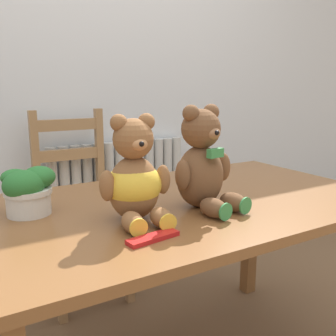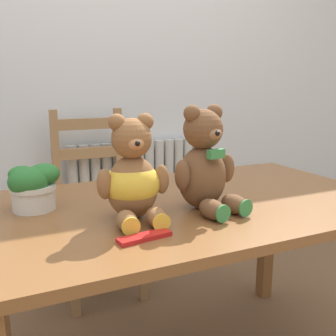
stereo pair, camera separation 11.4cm
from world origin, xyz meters
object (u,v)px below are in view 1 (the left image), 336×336
(chocolate_bar, at_px, (153,238))
(wooden_chair_behind, at_px, (79,209))
(teddy_bear_right, at_px, (203,164))
(teddy_bear_left, at_px, (135,179))
(potted_plant, at_px, (28,190))

(chocolate_bar, bearing_deg, wooden_chair_behind, 82.95)
(wooden_chair_behind, relative_size, teddy_bear_right, 2.98)
(wooden_chair_behind, relative_size, teddy_bear_left, 3.18)
(wooden_chair_behind, xyz_separation_m, chocolate_bar, (-0.13, -1.09, 0.26))
(teddy_bear_left, xyz_separation_m, teddy_bear_right, (0.24, -0.00, 0.02))
(teddy_bear_right, distance_m, potted_plant, 0.55)
(teddy_bear_right, relative_size, chocolate_bar, 2.29)
(teddy_bear_left, distance_m, potted_plant, 0.34)
(teddy_bear_left, height_order, teddy_bear_right, teddy_bear_right)
(teddy_bear_right, bearing_deg, wooden_chair_behind, -91.30)
(teddy_bear_right, bearing_deg, potted_plant, -32.30)
(teddy_bear_right, xyz_separation_m, potted_plant, (-0.50, 0.21, -0.06))
(wooden_chair_behind, height_order, teddy_bear_left, teddy_bear_left)
(wooden_chair_behind, xyz_separation_m, potted_plant, (-0.37, -0.72, 0.33))
(potted_plant, bearing_deg, teddy_bear_left, -38.50)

